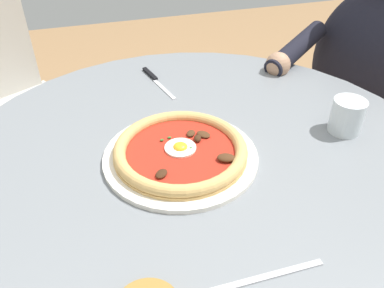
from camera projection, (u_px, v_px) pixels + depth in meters
The scene contains 8 objects.
dining_table at pixel (198, 202), 0.86m from camera, with size 1.05×1.05×0.74m.
pizza_on_plate at pixel (181, 152), 0.78m from camera, with size 0.31×0.31×0.04m.
water_glass at pixel (346, 117), 0.85m from camera, with size 0.07×0.07×0.08m.
steak_knife at pixel (155, 78), 1.06m from camera, with size 0.05×0.19×0.01m.
fork_utensil at pixel (265, 277), 0.56m from camera, with size 0.18×0.01×0.00m.
diner_person at pixel (350, 122), 1.35m from camera, with size 0.58×0.43×1.10m.
cafe_chair_diner at pixel (373, 96), 1.41m from camera, with size 0.55×0.55×0.88m.
cafe_chair_spare_near at pixel (6, 91), 1.45m from camera, with size 0.54×0.54×0.88m.
Camera 1 is at (0.19, 0.59, 1.23)m, focal length 36.45 mm.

